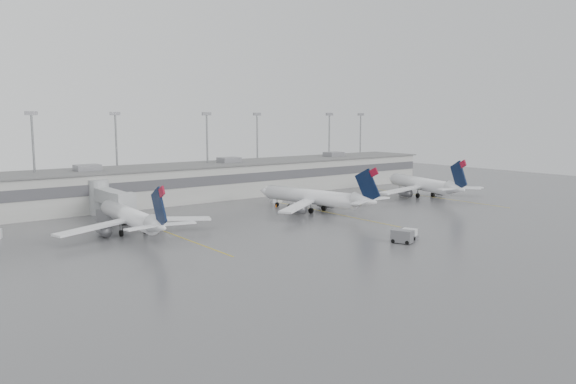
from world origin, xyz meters
TOP-DOWN VIEW (x-y plane):
  - ground at (0.00, 0.00)m, footprint 260.00×260.00m
  - terminal at (-0.01, 57.98)m, footprint 152.00×17.00m
  - light_masts at (0.00, 63.75)m, footprint 142.40×8.00m
  - jet_bridge_right at (-20.50, 45.72)m, footprint 4.00×17.20m
  - stand_markings at (-0.00, 24.00)m, footprint 105.25×40.00m
  - jet_mid_left at (-22.88, 27.15)m, footprint 26.42×29.65m
  - jet_mid_right at (15.89, 25.66)m, footprint 27.23×30.82m
  - jet_far_right at (50.82, 25.92)m, footprint 27.06×30.77m
  - baggage_tug at (11.20, -3.33)m, footprint 2.45×2.99m
  - baggage_cart at (8.00, -4.53)m, footprint 2.87×3.62m
  - gse_uld_b at (-17.12, 41.81)m, footprint 2.41×1.82m
  - gse_uld_c at (17.23, 41.22)m, footprint 2.69×2.03m
  - gse_loader at (-21.93, 41.87)m, footprint 3.30×4.05m
  - cone_b at (-13.43, 40.63)m, footprint 0.42×0.42m
  - cone_c at (13.16, 35.68)m, footprint 0.41×0.41m
  - cone_d at (48.93, 40.75)m, footprint 0.43×0.43m

SIDE VIEW (x-z plane):
  - ground at x=0.00m, z-range 0.00..0.00m
  - stand_markings at x=0.00m, z-range 0.00..0.01m
  - cone_c at x=13.16m, z-range 0.00..0.65m
  - cone_b at x=-13.43m, z-range 0.00..0.67m
  - cone_d at x=48.93m, z-range 0.00..0.68m
  - baggage_tug at x=11.20m, z-range -0.18..1.48m
  - gse_uld_b at x=-17.12m, z-range 0.00..1.55m
  - gse_uld_c at x=17.23m, z-range 0.00..1.73m
  - baggage_cart at x=8.00m, z-range 0.04..2.08m
  - gse_loader at x=-21.93m, z-range 0.00..2.19m
  - jet_mid_left at x=-22.88m, z-range -1.81..7.77m
  - jet_mid_right at x=15.89m, z-range -1.91..8.16m
  - jet_far_right at x=50.82m, z-range -1.93..8.28m
  - jet_bridge_right at x=-20.50m, z-range 0.37..7.37m
  - terminal at x=-0.01m, z-range -0.55..8.90m
  - light_masts at x=0.00m, z-range 1.73..22.33m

